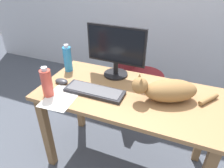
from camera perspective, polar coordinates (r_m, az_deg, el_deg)
ground_plane at (r=2.01m, az=3.56°, el=-20.48°), size 8.00×8.00×0.00m
desk at (r=1.57m, az=4.32°, el=-6.16°), size 1.32×0.65×0.75m
office_chair at (r=2.29m, az=7.41°, el=0.15°), size 0.48×0.48×0.93m
monitor at (r=1.62m, az=1.11°, el=9.60°), size 0.48×0.20×0.41m
keyboard at (r=1.49m, az=-4.94°, el=-1.96°), size 0.44×0.15×0.03m
cat at (r=1.42m, az=15.24°, el=-1.65°), size 0.56×0.32×0.20m
computer_mouse at (r=1.64m, az=-13.97°, el=0.76°), size 0.11×0.06×0.04m
paper_sheet at (r=1.48m, az=-14.09°, el=-3.62°), size 0.23×0.31×0.00m
water_bottle at (r=1.78m, az=-12.33°, el=6.92°), size 0.07×0.07×0.24m
spray_bottle at (r=1.48m, az=-17.81°, el=0.36°), size 0.07×0.07×0.22m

